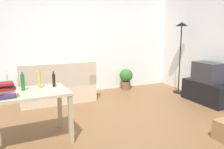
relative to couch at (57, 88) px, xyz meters
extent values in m
cube|color=brown|center=(0.79, -1.59, -0.32)|extent=(5.20, 4.40, 0.02)
cube|color=white|center=(0.79, 0.61, 1.04)|extent=(5.20, 0.10, 2.70)
cube|color=beige|center=(0.00, 0.06, -0.11)|extent=(1.65, 0.84, 0.40)
cube|color=#C0AD91|center=(0.00, -0.28, 0.35)|extent=(1.65, 0.16, 0.52)
cube|color=#C8B597|center=(0.74, 0.06, 0.20)|extent=(0.16, 0.84, 0.22)
cube|color=#C8B597|center=(-0.74, 0.06, 0.20)|extent=(0.16, 0.84, 0.22)
cube|color=black|center=(3.04, -1.48, -0.07)|extent=(0.44, 1.10, 0.48)
cube|color=#2D2D33|center=(3.04, -1.48, 0.39)|extent=(0.40, 0.60, 0.44)
cube|color=black|center=(3.24, -1.48, 0.39)|extent=(0.01, 0.52, 0.36)
cylinder|color=black|center=(3.04, -0.56, -0.29)|extent=(0.26, 0.26, 0.03)
cylinder|color=black|center=(3.04, -0.56, 0.56)|extent=(0.03, 0.03, 1.68)
cone|color=black|center=(3.04, -0.56, 1.45)|extent=(0.32, 0.32, 0.10)
cube|color=#C6B28E|center=(-0.80, -1.82, 0.43)|extent=(1.23, 0.76, 0.04)
cube|color=tan|center=(-0.22, -2.11, 0.05)|extent=(0.06, 0.06, 0.72)
cube|color=tan|center=(-0.25, -1.49, 0.05)|extent=(0.06, 0.06, 0.72)
cylinder|color=brown|center=(1.94, 0.31, -0.20)|extent=(0.24, 0.24, 0.22)
sphere|color=#2D6B28|center=(1.94, 0.31, 0.08)|extent=(0.36, 0.36, 0.36)
cylinder|color=silver|center=(-1.02, -1.66, 0.58)|extent=(0.05, 0.05, 0.26)
cylinder|color=silver|center=(-1.02, -1.66, 0.73)|extent=(0.02, 0.02, 0.04)
cylinder|color=#1E722D|center=(-0.81, -1.70, 0.57)|extent=(0.06, 0.06, 0.23)
cylinder|color=#1E722D|center=(-0.81, -1.70, 0.70)|extent=(0.03, 0.03, 0.04)
cylinder|color=#BCB24C|center=(-0.57, -1.67, 0.58)|extent=(0.05, 0.05, 0.25)
cylinder|color=#BCB24C|center=(-0.57, -1.67, 0.72)|extent=(0.02, 0.02, 0.04)
cylinder|color=black|center=(-0.36, -1.66, 0.55)|extent=(0.05, 0.05, 0.20)
cylinder|color=black|center=(-0.36, -1.66, 0.67)|extent=(0.02, 0.02, 0.04)
cube|color=#333338|center=(-1.02, -2.03, 0.47)|extent=(0.23, 0.18, 0.03)
cube|color=#593372|center=(-1.02, -2.02, 0.50)|extent=(0.22, 0.15, 0.04)
cube|color=beige|center=(-1.03, -2.01, 0.54)|extent=(0.21, 0.14, 0.04)
cube|color=maroon|center=(-1.02, -2.02, 0.58)|extent=(0.23, 0.19, 0.04)
cube|color=#333338|center=(-1.04, -2.00, 0.61)|extent=(0.23, 0.16, 0.03)
cube|color=maroon|center=(-1.04, -2.03, 0.64)|extent=(0.21, 0.19, 0.03)
camera|label=1|loc=(-0.97, -5.18, 1.32)|focal=36.99mm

